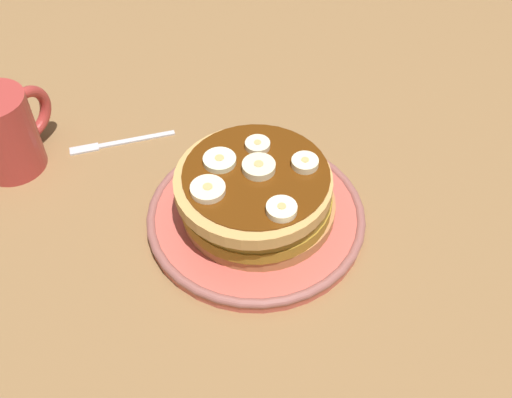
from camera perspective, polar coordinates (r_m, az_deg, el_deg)
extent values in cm
cube|color=olive|center=(68.08, 0.00, -2.96)|extent=(140.00, 140.00, 3.00)
cylinder|color=#CC594C|center=(66.38, 0.00, -1.75)|extent=(23.44, 23.44, 1.44)
torus|color=#965750|center=(66.00, 0.00, -1.46)|extent=(23.75, 23.75, 1.01)
cylinder|color=#B57644|center=(65.63, 0.09, -0.55)|extent=(16.57, 16.57, 1.50)
cylinder|color=olive|center=(64.41, -0.11, 0.23)|extent=(16.06, 16.06, 1.50)
cylinder|color=olive|center=(63.14, 0.44, 0.99)|extent=(15.78, 15.78, 1.50)
cylinder|color=tan|center=(61.54, -0.14, 1.45)|extent=(16.16, 16.16, 1.50)
cylinder|color=#592B0A|center=(61.36, 0.00, 2.39)|extent=(15.09, 15.09, 0.16)
cylinder|color=beige|center=(61.28, 0.55, 2.87)|extent=(3.42, 3.42, 0.99)
cylinder|color=tan|center=(60.90, 0.55, 3.22)|extent=(0.96, 0.96, 0.08)
cylinder|color=#FCE8BC|center=(59.54, -4.54, 0.87)|extent=(3.50, 3.50, 0.83)
cylinder|color=tan|center=(59.21, -4.56, 1.18)|extent=(0.98, 0.98, 0.08)
cylinder|color=#EFF3C6|center=(62.34, -3.44, 3.60)|extent=(3.41, 3.41, 0.80)
cylinder|color=tan|center=(62.03, -3.46, 3.89)|extent=(0.96, 0.96, 0.08)
cylinder|color=#FCEFC3|center=(57.61, 2.41, -1.00)|extent=(2.99, 2.99, 0.93)
cylinder|color=tan|center=(57.23, 2.43, -0.66)|extent=(0.84, 0.84, 0.08)
cylinder|color=beige|center=(63.93, 0.15, 5.07)|extent=(2.65, 2.65, 0.80)
cylinder|color=tan|center=(63.64, 0.15, 5.36)|extent=(0.74, 0.74, 0.08)
cylinder|color=#F9EEC1|center=(62.08, 4.61, 3.37)|extent=(2.79, 2.79, 0.93)
cylinder|color=tan|center=(61.74, 4.64, 3.70)|extent=(0.78, 0.78, 0.08)
cylinder|color=#B23833|center=(75.40, -22.66, 5.71)|extent=(7.54, 7.54, 10.00)
torus|color=#B23833|center=(77.09, -20.63, 7.47)|extent=(6.95, 1.36, 6.95)
cube|color=silver|center=(77.51, -11.12, 5.58)|extent=(7.32, 7.10, 0.50)
cube|color=silver|center=(77.68, -15.84, 4.59)|extent=(3.39, 3.34, 0.50)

